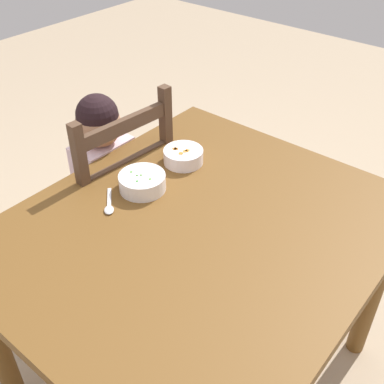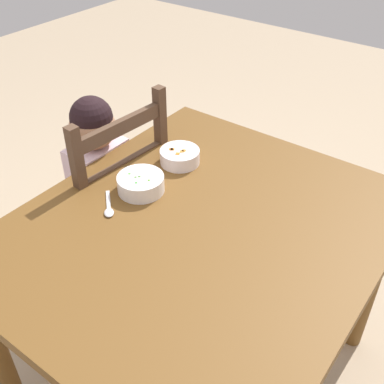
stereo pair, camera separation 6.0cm
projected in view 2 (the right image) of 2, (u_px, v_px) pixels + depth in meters
name	position (u px, v px, depth m)	size (l,w,h in m)	color
ground_plane	(198.00, 373.00, 1.88)	(8.00, 8.00, 0.00)	tan
dining_table	(199.00, 252.00, 1.48)	(1.18, 1.01, 0.78)	brown
dining_chair	(108.00, 212.00, 1.94)	(0.45, 0.45, 1.00)	#4D3625
child_figure	(105.00, 178.00, 1.84)	(0.32, 0.31, 0.98)	silver
bowl_of_peas	(141.00, 183.00, 1.54)	(0.15, 0.15, 0.06)	white
bowl_of_carrots	(180.00, 156.00, 1.67)	(0.14, 0.14, 0.05)	white
spoon	(109.00, 209.00, 1.47)	(0.11, 0.11, 0.01)	silver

